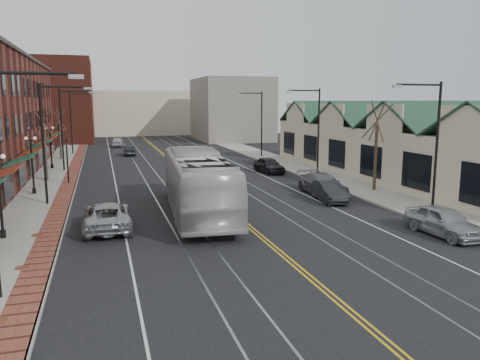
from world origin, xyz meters
TOP-DOWN VIEW (x-y plane):
  - ground at (0.00, 0.00)m, footprint 160.00×160.00m
  - sidewalk_left at (-12.00, 20.00)m, footprint 4.00×120.00m
  - sidewalk_right at (12.00, 20.00)m, footprint 4.00×120.00m
  - building_right at (18.00, 20.00)m, footprint 8.00×36.00m
  - backdrop_left at (-16.00, 70.00)m, footprint 14.00×18.00m
  - backdrop_mid at (0.00, 85.00)m, footprint 22.00×14.00m
  - backdrop_right at (15.00, 65.00)m, footprint 12.00×16.00m
  - streetlight_l_0 at (-11.05, 0.00)m, footprint 3.33×0.25m
  - streetlight_l_1 at (-11.05, 16.00)m, footprint 3.33×0.25m
  - streetlight_l_2 at (-11.05, 32.00)m, footprint 3.33×0.25m
  - streetlight_l_3 at (-11.05, 48.00)m, footprint 3.33×0.25m
  - streetlight_r_0 at (11.05, 6.00)m, footprint 3.33×0.25m
  - streetlight_r_1 at (11.05, 22.00)m, footprint 3.33×0.25m
  - streetlight_r_2 at (11.05, 38.00)m, footprint 3.33×0.25m
  - lamppost_l_1 at (-12.80, 8.00)m, footprint 0.84×0.28m
  - lamppost_l_2 at (-12.80, 20.00)m, footprint 0.84×0.28m
  - lamppost_l_3 at (-12.80, 34.00)m, footprint 0.84×0.28m
  - tree_left_near at (-12.50, 26.00)m, footprint 1.78×1.37m
  - tree_left_far at (-12.50, 42.00)m, footprint 1.66×1.28m
  - tree_right_mid at (12.50, 14.00)m, footprint 1.90×1.46m
  - manhole_mid at (-11.20, 3.00)m, footprint 0.60×0.60m
  - manhole_far at (-11.20, 8.00)m, footprint 0.60×0.60m
  - traffic_signal at (-10.60, 24.00)m, footprint 0.18×0.15m
  - transit_bus at (-2.13, 10.91)m, footprint 4.38×14.25m
  - parked_suv at (-7.67, 8.68)m, footprint 2.56×5.49m
  - parked_car_a at (9.30, 2.39)m, footprint 2.11×4.69m
  - parked_car_b at (7.50, 11.84)m, footprint 1.97×4.41m
  - parked_car_c at (8.16, 14.21)m, footprint 2.30×5.44m
  - parked_car_d at (7.97, 25.54)m, footprint 2.17×4.63m
  - distant_car_left at (-4.34, 44.75)m, footprint 1.36×3.88m
  - distant_car_right at (2.01, 34.44)m, footprint 2.30×5.34m
  - distant_car_far at (-5.43, 57.26)m, footprint 2.09×4.50m

SIDE VIEW (x-z plane):
  - ground at x=0.00m, z-range 0.00..0.00m
  - sidewalk_left at x=-12.00m, z-range 0.00..0.15m
  - sidewalk_right at x=12.00m, z-range 0.00..0.15m
  - manhole_mid at x=-11.20m, z-range 0.15..0.17m
  - manhole_far at x=-11.20m, z-range 0.15..0.17m
  - distant_car_left at x=-4.34m, z-range 0.00..1.28m
  - parked_car_b at x=7.50m, z-range 0.00..1.41m
  - distant_car_far at x=-5.43m, z-range 0.00..1.49m
  - parked_suv at x=-7.67m, z-range 0.00..1.52m
  - parked_car_d at x=7.97m, z-range 0.00..1.53m
  - distant_car_right at x=2.01m, z-range 0.00..1.53m
  - parked_car_c at x=8.16m, z-range 0.00..1.57m
  - parked_car_a at x=9.30m, z-range 0.00..1.57m
  - transit_bus at x=-2.13m, z-range 0.00..3.91m
  - lamppost_l_1 at x=-12.80m, z-range 0.07..4.34m
  - lamppost_l_2 at x=-12.80m, z-range 0.07..4.34m
  - lamppost_l_3 at x=-12.80m, z-range 0.07..4.34m
  - building_right at x=18.00m, z-range 0.00..4.60m
  - traffic_signal at x=-10.60m, z-range 0.45..4.25m
  - tree_left_far at x=-12.50m, z-range 0.26..6.29m
  - tree_left_near at x=-12.50m, z-range 0.27..6.75m
  - tree_right_mid at x=12.50m, z-range 0.28..7.22m
  - backdrop_mid at x=0.00m, z-range 0.00..9.00m
  - streetlight_l_0 at x=-11.05m, z-range 1.03..9.03m
  - streetlight_l_1 at x=-11.05m, z-range 1.03..9.03m
  - streetlight_l_2 at x=-11.05m, z-range 1.03..9.03m
  - streetlight_l_3 at x=-11.05m, z-range 1.03..9.03m
  - streetlight_r_0 at x=11.05m, z-range 1.03..9.03m
  - streetlight_r_1 at x=11.05m, z-range 1.03..9.03m
  - streetlight_r_2 at x=11.05m, z-range 1.03..9.03m
  - backdrop_right at x=15.00m, z-range 0.00..11.00m
  - backdrop_left at x=-16.00m, z-range 0.00..14.00m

